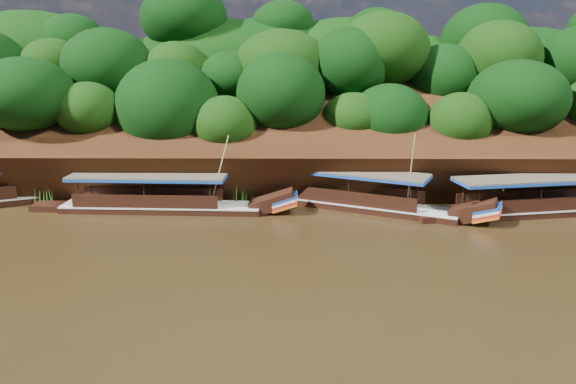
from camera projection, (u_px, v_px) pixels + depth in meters
name	position (u px, v px, depth m)	size (l,w,h in m)	color
ground	(339.00, 250.00, 31.64)	(160.00, 160.00, 0.00)	black
riverbank	(320.00, 148.00, 53.19)	(120.00, 30.06, 19.40)	black
boat_0	(552.00, 205.00, 38.64)	(16.18, 5.07, 6.66)	black
boat_1	(375.00, 202.00, 39.27)	(15.11, 8.60, 6.27)	black
boat_2	(173.00, 203.00, 39.19)	(16.50, 3.09, 5.84)	black
reeds	(284.00, 193.00, 40.65)	(48.99, 2.53, 2.07)	#33731C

